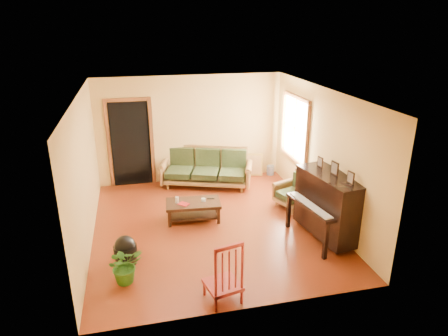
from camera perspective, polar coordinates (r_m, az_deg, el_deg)
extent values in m
plane|color=#581C0B|center=(7.96, -1.78, -8.10)|extent=(5.00, 5.00, 0.00)
cube|color=black|center=(9.75, -13.19, 3.34)|extent=(1.08, 0.16, 2.05)
cube|color=white|center=(9.20, 10.14, 5.62)|extent=(0.12, 1.36, 1.46)
cube|color=olive|center=(9.58, -2.56, -0.02)|extent=(2.31, 1.55, 0.91)
cube|color=black|center=(8.09, -4.40, -6.12)|extent=(1.12, 0.68, 0.39)
cube|color=olive|center=(8.64, 9.96, -3.27)|extent=(0.92, 0.94, 0.75)
cube|color=black|center=(7.51, 14.72, -5.37)|extent=(1.03, 1.51, 1.24)
cylinder|color=black|center=(6.94, -13.87, -11.70)|extent=(0.48, 0.48, 0.36)
cube|color=maroon|center=(5.79, -0.18, -14.31)|extent=(0.57, 0.60, 1.01)
cube|color=#B08F3A|center=(10.28, 4.25, 0.51)|extent=(0.47, 0.23, 0.62)
cylinder|color=#375AA7|center=(10.46, 6.64, -0.31)|extent=(0.23, 0.23, 0.24)
imported|color=#265C1A|center=(6.43, -13.95, -13.30)|extent=(0.66, 0.62, 0.59)
imported|color=maroon|center=(7.85, -6.12, -5.37)|extent=(0.25, 0.25, 0.02)
cylinder|color=silver|center=(7.98, -6.73, -4.53)|extent=(0.09, 0.09, 0.13)
cylinder|color=white|center=(8.01, -2.97, -4.56)|extent=(0.09, 0.09, 0.06)
cube|color=black|center=(8.12, -1.91, -4.37)|extent=(0.15, 0.07, 0.01)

